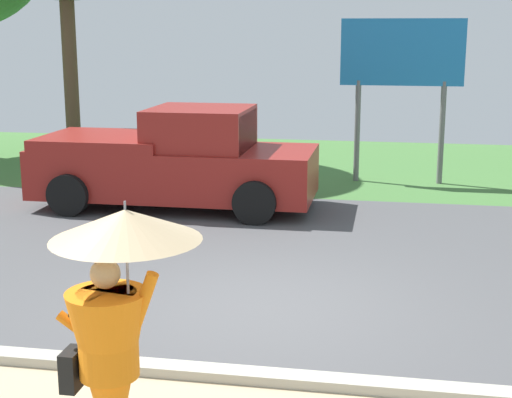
# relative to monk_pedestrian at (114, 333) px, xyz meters

# --- Properties ---
(ground_plane) EXTENTS (40.00, 22.00, 0.20)m
(ground_plane) POSITION_rel_monk_pedestrian_xyz_m (0.45, 6.64, -1.18)
(ground_plane) COLOR #4C4C4F
(monk_pedestrian) EXTENTS (1.11, 1.08, 2.13)m
(monk_pedestrian) POSITION_rel_monk_pedestrian_xyz_m (0.00, 0.00, 0.00)
(monk_pedestrian) COLOR orange
(monk_pedestrian) RESTS_ON ground_plane
(pickup_truck) EXTENTS (5.20, 2.28, 1.88)m
(pickup_truck) POSITION_rel_monk_pedestrian_xyz_m (-2.01, 8.57, -0.27)
(pickup_truck) COLOR maroon
(pickup_truck) RESTS_ON ground_plane
(roadside_billboard) EXTENTS (2.60, 0.12, 3.50)m
(roadside_billboard) POSITION_rel_monk_pedestrian_xyz_m (2.09, 11.71, 1.41)
(roadside_billboard) COLOR slate
(roadside_billboard) RESTS_ON ground_plane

